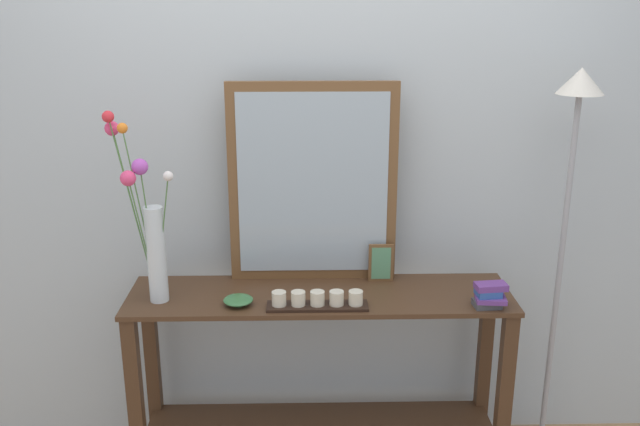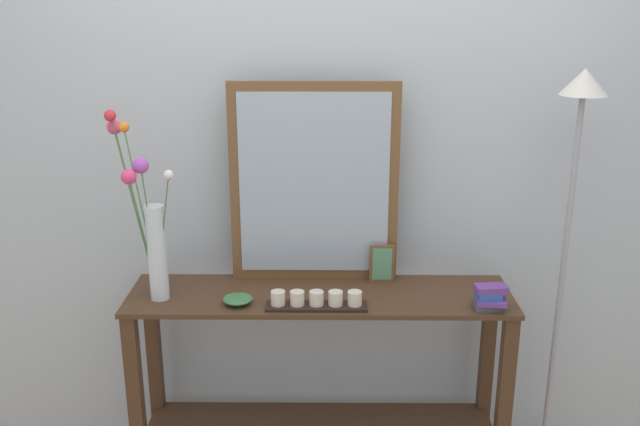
% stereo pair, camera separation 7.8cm
% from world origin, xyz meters
% --- Properties ---
extents(wall_back, '(6.40, 0.08, 2.70)m').
position_xyz_m(wall_back, '(0.00, 0.32, 1.35)').
color(wall_back, '#B2BCC1').
rests_on(wall_back, ground).
extents(console_table, '(1.55, 0.40, 0.82)m').
position_xyz_m(console_table, '(0.00, 0.00, 0.50)').
color(console_table, '#472D1C').
rests_on(console_table, ground).
extents(mirror_leaning, '(0.69, 0.03, 0.83)m').
position_xyz_m(mirror_leaning, '(-0.03, 0.17, 1.24)').
color(mirror_leaning, brown).
rests_on(mirror_leaning, console_table).
extents(tall_vase_left, '(0.27, 0.21, 0.74)m').
position_xyz_m(tall_vase_left, '(-0.66, -0.04, 1.13)').
color(tall_vase_left, silver).
rests_on(tall_vase_left, console_table).
extents(candle_tray, '(0.39, 0.09, 0.07)m').
position_xyz_m(candle_tray, '(-0.01, -0.13, 0.85)').
color(candle_tray, black).
rests_on(candle_tray, console_table).
extents(picture_frame_small, '(0.10, 0.01, 0.16)m').
position_xyz_m(picture_frame_small, '(0.26, 0.13, 0.91)').
color(picture_frame_small, brown).
rests_on(picture_frame_small, console_table).
extents(decorative_bowl, '(0.12, 0.12, 0.03)m').
position_xyz_m(decorative_bowl, '(-0.32, -0.10, 0.84)').
color(decorative_bowl, '#38703D').
rests_on(decorative_bowl, console_table).
extents(book_stack, '(0.13, 0.10, 0.10)m').
position_xyz_m(book_stack, '(0.65, -0.14, 0.87)').
color(book_stack, '#424247').
rests_on(book_stack, console_table).
extents(floor_lamp, '(0.24, 0.24, 1.72)m').
position_xyz_m(floor_lamp, '(0.99, 0.05, 1.16)').
color(floor_lamp, '#9E9EA3').
rests_on(floor_lamp, ground).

